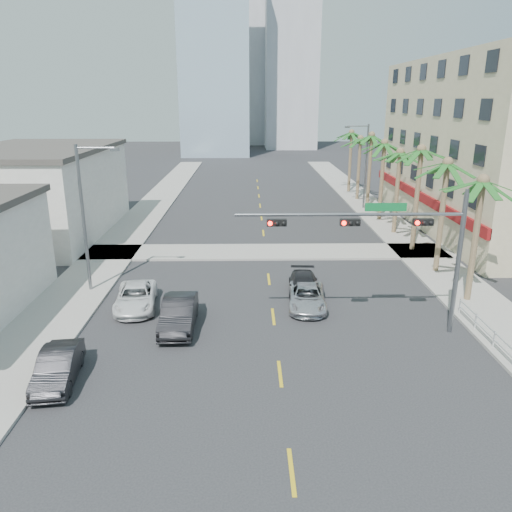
{
  "coord_description": "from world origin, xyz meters",
  "views": [
    {
      "loc": [
        -1.36,
        -15.2,
        11.45
      ],
      "look_at": [
        -0.95,
        10.04,
        3.5
      ],
      "focal_mm": 35.0,
      "sensor_mm": 36.0,
      "label": 1
    }
  ],
  "objects_px": {
    "traffic_signal_mast": "(396,238)",
    "car_lane_center": "(307,297)",
    "car_lane_left": "(179,314)",
    "car_parked_far": "(136,297)",
    "car_lane_right": "(304,286)",
    "car_parked_mid": "(58,367)"
  },
  "relations": [
    {
      "from": "traffic_signal_mast",
      "to": "car_lane_center",
      "type": "height_order",
      "value": "traffic_signal_mast"
    },
    {
      "from": "car_lane_left",
      "to": "traffic_signal_mast",
      "type": "bearing_deg",
      "value": -4.91
    },
    {
      "from": "traffic_signal_mast",
      "to": "car_parked_far",
      "type": "bearing_deg",
      "value": 166.02
    },
    {
      "from": "traffic_signal_mast",
      "to": "car_lane_right",
      "type": "height_order",
      "value": "traffic_signal_mast"
    },
    {
      "from": "traffic_signal_mast",
      "to": "car_lane_right",
      "type": "relative_size",
      "value": 2.53
    },
    {
      "from": "traffic_signal_mast",
      "to": "car_parked_far",
      "type": "xyz_separation_m",
      "value": [
        -13.58,
        3.38,
        -4.4
      ]
    },
    {
      "from": "car_parked_mid",
      "to": "car_lane_center",
      "type": "distance_m",
      "value": 13.79
    },
    {
      "from": "car_lane_center",
      "to": "car_lane_right",
      "type": "distance_m",
      "value": 1.74
    },
    {
      "from": "car_lane_left",
      "to": "car_lane_center",
      "type": "height_order",
      "value": "car_lane_left"
    },
    {
      "from": "car_parked_far",
      "to": "car_lane_right",
      "type": "distance_m",
      "value": 9.95
    },
    {
      "from": "car_parked_far",
      "to": "car_lane_right",
      "type": "bearing_deg",
      "value": 3.09
    },
    {
      "from": "traffic_signal_mast",
      "to": "car_parked_mid",
      "type": "distance_m",
      "value": 16.41
    },
    {
      "from": "traffic_signal_mast",
      "to": "car_lane_center",
      "type": "bearing_deg",
      "value": 138.59
    },
    {
      "from": "car_parked_mid",
      "to": "car_lane_left",
      "type": "height_order",
      "value": "car_lane_left"
    },
    {
      "from": "car_parked_far",
      "to": "car_lane_left",
      "type": "height_order",
      "value": "car_lane_left"
    },
    {
      "from": "car_parked_far",
      "to": "car_parked_mid",
      "type": "bearing_deg",
      "value": -108.32
    },
    {
      "from": "car_parked_mid",
      "to": "car_lane_center",
      "type": "xyz_separation_m",
      "value": [
        11.4,
        7.77,
        -0.07
      ]
    },
    {
      "from": "car_lane_left",
      "to": "car_lane_center",
      "type": "xyz_separation_m",
      "value": [
        7.0,
        2.57,
        -0.17
      ]
    },
    {
      "from": "car_lane_left",
      "to": "car_lane_center",
      "type": "distance_m",
      "value": 7.46
    },
    {
      "from": "traffic_signal_mast",
      "to": "car_lane_right",
      "type": "bearing_deg",
      "value": 126.68
    },
    {
      "from": "car_parked_mid",
      "to": "car_parked_far",
      "type": "distance_m",
      "value": 7.97
    },
    {
      "from": "car_lane_right",
      "to": "car_lane_center",
      "type": "bearing_deg",
      "value": -86.5
    }
  ]
}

